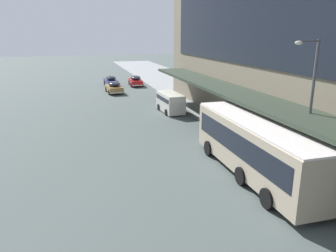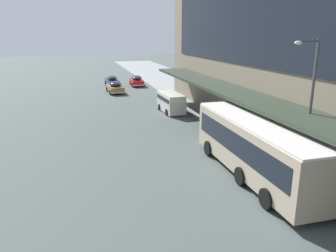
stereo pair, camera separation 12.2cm
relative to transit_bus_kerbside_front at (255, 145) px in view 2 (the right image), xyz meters
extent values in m
cube|color=tan|center=(0.00, 0.00, -0.12)|extent=(2.65, 11.00, 2.78)
cube|color=black|center=(0.00, 0.00, 0.22)|extent=(2.68, 10.12, 1.22)
cube|color=silver|center=(0.00, 0.00, 1.32)|extent=(2.55, 11.00, 0.12)
cube|color=black|center=(0.07, 5.53, 1.02)|extent=(1.25, 0.08, 0.36)
cylinder|color=black|center=(-1.21, 3.75, -1.36)|extent=(0.26, 1.00, 1.00)
cylinder|color=black|center=(1.30, 3.71, -1.36)|extent=(0.26, 1.00, 1.00)
cylinder|color=black|center=(-1.30, -3.38, -1.36)|extent=(0.26, 1.00, 1.00)
cylinder|color=black|center=(1.21, -3.42, -1.36)|extent=(0.26, 1.00, 1.00)
cylinder|color=black|center=(-1.26, -0.81, -1.36)|extent=(0.26, 1.00, 1.00)
cylinder|color=black|center=(1.24, -0.84, -1.36)|extent=(0.26, 1.00, 1.00)
cube|color=navy|center=(-3.86, 35.35, -1.26)|extent=(1.82, 4.28, 0.75)
ellipsoid|color=#1E232D|center=(-3.85, 35.14, -0.60)|extent=(1.54, 2.38, 0.64)
cube|color=silver|center=(-3.96, 37.50, -1.49)|extent=(1.55, 0.19, 0.14)
cube|color=silver|center=(-3.76, 33.20, -1.49)|extent=(1.55, 0.19, 0.14)
sphere|color=silver|center=(-4.40, 37.45, -1.21)|extent=(0.18, 0.18, 0.18)
sphere|color=silver|center=(-3.51, 37.49, -1.21)|extent=(0.18, 0.18, 0.18)
cylinder|color=black|center=(-4.73, 36.62, -1.54)|extent=(0.17, 0.65, 0.64)
cylinder|color=black|center=(-3.10, 36.69, -1.54)|extent=(0.17, 0.65, 0.64)
cylinder|color=black|center=(-4.62, 34.01, -1.54)|extent=(0.17, 0.65, 0.64)
cylinder|color=black|center=(-2.98, 34.08, -1.54)|extent=(0.17, 0.65, 0.64)
cube|color=olive|center=(-4.16, 29.30, -1.27)|extent=(2.02, 4.40, 0.74)
ellipsoid|color=#1E232D|center=(-4.15, 29.08, -0.61)|extent=(1.72, 2.44, 0.63)
cube|color=silver|center=(-4.25, 31.50, -1.49)|extent=(1.74, 0.20, 0.14)
cube|color=silver|center=(-4.06, 27.09, -1.49)|extent=(1.74, 0.20, 0.14)
sphere|color=silver|center=(-4.76, 31.45, -1.22)|extent=(0.18, 0.18, 0.18)
sphere|color=silver|center=(-3.75, 31.50, -1.22)|extent=(0.18, 0.18, 0.18)
cylinder|color=black|center=(-5.13, 30.59, -1.54)|extent=(0.17, 0.65, 0.64)
cylinder|color=black|center=(-3.30, 30.67, -1.54)|extent=(0.17, 0.65, 0.64)
cylinder|color=black|center=(-5.01, 27.92, -1.54)|extent=(0.17, 0.65, 0.64)
cylinder|color=black|center=(-3.18, 28.00, -1.54)|extent=(0.17, 0.65, 0.64)
cube|color=#B1191A|center=(-0.16, 34.65, -1.27)|extent=(1.96, 4.46, 0.73)
ellipsoid|color=#1E232D|center=(-0.17, 34.43, -0.61)|extent=(1.65, 2.49, 0.64)
cube|color=silver|center=(-0.03, 36.88, -1.49)|extent=(1.64, 0.21, 0.14)
cube|color=silver|center=(-0.28, 32.42, -1.49)|extent=(1.64, 0.21, 0.14)
sphere|color=silver|center=(-0.50, 36.88, -1.22)|extent=(0.18, 0.18, 0.18)
sphere|color=silver|center=(0.44, 36.83, -1.22)|extent=(0.18, 0.18, 0.18)
cylinder|color=black|center=(-0.94, 36.05, -1.54)|extent=(0.18, 0.65, 0.64)
cylinder|color=black|center=(0.78, 35.95, -1.54)|extent=(0.18, 0.65, 0.64)
cylinder|color=black|center=(-1.09, 33.35, -1.54)|extent=(0.18, 0.65, 0.64)
cylinder|color=black|center=(0.63, 33.25, -1.54)|extent=(0.18, 0.65, 0.64)
cube|color=beige|center=(-0.05, 16.34, -1.10)|extent=(1.94, 4.37, 1.29)
cube|color=silver|center=(-0.05, 16.34, -0.31)|extent=(1.90, 4.29, 0.83)
cube|color=black|center=(-0.05, 16.34, -0.40)|extent=(1.96, 3.95, 0.41)
ellipsoid|color=beige|center=(-0.15, 18.43, -0.96)|extent=(1.64, 0.67, 1.11)
cylinder|color=black|center=(-0.98, 17.54, -1.54)|extent=(0.19, 0.65, 0.64)
cylinder|color=black|center=(0.77, 17.62, -1.54)|extent=(0.19, 0.65, 0.64)
cylinder|color=black|center=(-0.87, 15.05, -1.54)|extent=(0.19, 0.65, 0.64)
cylinder|color=black|center=(0.88, 15.13, -1.54)|extent=(0.19, 0.65, 0.64)
cylinder|color=#4C4C51|center=(2.72, -0.80, 2.03)|extent=(0.16, 0.16, 7.48)
cylinder|color=#4C4C51|center=(2.12, -0.80, 5.67)|extent=(1.20, 0.10, 0.10)
ellipsoid|color=silver|center=(1.52, -0.80, 5.59)|extent=(0.44, 0.28, 0.20)
camera|label=1|loc=(-9.62, -15.24, 6.10)|focal=35.00mm
camera|label=2|loc=(-9.50, -15.28, 6.10)|focal=35.00mm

